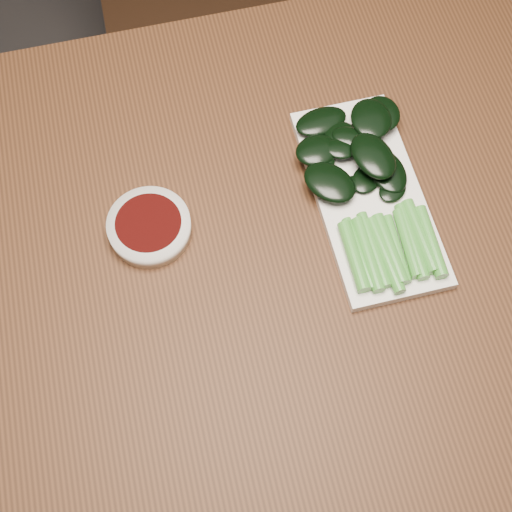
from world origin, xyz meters
name	(u,v)px	position (x,y,z in m)	size (l,w,h in m)	color
ground	(259,393)	(0.00, 0.00, 0.00)	(6.00, 6.00, 0.00)	#2D2A2A
table	(261,273)	(0.00, 0.00, 0.68)	(1.40, 0.80, 0.75)	#482814
sauce_bowl	(149,227)	(-0.13, 0.06, 0.76)	(0.11, 0.11, 0.03)	white
serving_plate	(369,197)	(0.15, 0.04, 0.76)	(0.14, 0.30, 0.01)	white
gai_lan	(366,185)	(0.15, 0.05, 0.78)	(0.17, 0.29, 0.03)	green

